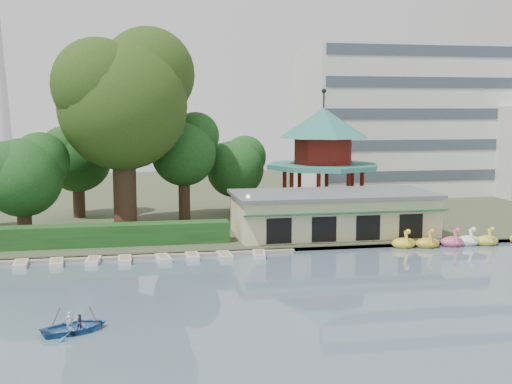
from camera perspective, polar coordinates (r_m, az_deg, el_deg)
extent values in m
plane|color=slate|center=(37.33, 2.11, -11.16)|extent=(220.00, 220.00, 0.00)
cube|color=#424930|center=(87.67, -5.38, -0.40)|extent=(220.00, 70.00, 0.40)
cube|color=gray|center=(53.71, -1.97, -5.28)|extent=(220.00, 0.60, 0.30)
cube|color=gray|center=(53.21, -14.90, -5.68)|extent=(34.00, 1.60, 0.24)
cube|color=beige|center=(60.07, 6.82, -2.00)|extent=(18.00, 8.00, 3.60)
cube|color=#595B5E|center=(59.79, 6.85, -0.16)|extent=(18.60, 8.60, 0.30)
cube|color=#194C2D|center=(55.91, 8.15, -1.88)|extent=(18.00, 1.59, 0.45)
cylinder|color=beige|center=(70.28, 5.93, -1.64)|extent=(10.40, 10.40, 1.20)
cylinder|color=#2A7769|center=(69.70, 5.98, 2.30)|extent=(12.40, 12.40, 0.50)
cylinder|color=maroon|center=(69.58, 5.99, 3.66)|extent=(6.40, 6.40, 2.80)
cone|color=#2A7769|center=(69.46, 6.03, 6.13)|extent=(10.00, 10.00, 3.20)
cylinder|color=black|center=(69.46, 6.06, 8.19)|extent=(0.16, 0.16, 1.80)
cube|color=silver|center=(92.64, 13.58, 6.17)|extent=(30.00, 14.00, 20.00)
cube|color=#1C4A1A|center=(56.49, -17.73, -3.81)|extent=(30.00, 2.00, 1.80)
cylinder|color=black|center=(55.16, -0.70, -2.56)|extent=(0.12, 0.12, 4.00)
sphere|color=beige|center=(54.84, -0.71, -0.40)|extent=(0.36, 0.36, 0.36)
cylinder|color=#3A281C|center=(62.91, -11.61, 1.06)|extent=(2.21, 2.21, 9.58)
sphere|color=#2A4415|center=(62.56, -11.77, 7.53)|extent=(12.27, 12.27, 12.27)
sphere|color=#2A4415|center=(64.50, -9.60, 10.29)|extent=(9.20, 9.20, 9.20)
sphere|color=#2A4415|center=(61.46, -13.87, 9.27)|extent=(8.59, 8.59, 8.59)
cylinder|color=#3A281C|center=(62.08, -19.91, -1.74)|extent=(1.29, 1.29, 4.34)
sphere|color=#1C4A1A|center=(61.69, -20.04, 1.21)|extent=(7.15, 7.15, 7.15)
sphere|color=#1C4A1A|center=(62.41, -18.64, 2.61)|extent=(5.36, 5.36, 5.36)
sphere|color=#1C4A1A|center=(61.13, -21.34, 1.92)|extent=(5.00, 5.00, 5.00)
cylinder|color=#3A281C|center=(67.27, -6.39, -0.14)|extent=(1.21, 1.21, 5.63)
sphere|color=#1C4A1A|center=(66.87, -6.44, 3.40)|extent=(6.70, 6.70, 6.70)
sphere|color=#1C4A1A|center=(67.89, -5.40, 5.00)|extent=(5.02, 5.02, 5.02)
sphere|color=#1C4A1A|center=(66.06, -7.43, 4.32)|extent=(4.69, 4.69, 4.69)
cylinder|color=#3A281C|center=(71.99, -1.86, -0.27)|extent=(1.15, 1.15, 3.99)
sphere|color=#1C4A1A|center=(71.67, -1.86, 2.07)|extent=(6.41, 6.41, 6.41)
sphere|color=#1C4A1A|center=(72.72, -0.98, 3.16)|extent=(4.81, 4.81, 4.81)
sphere|color=#1C4A1A|center=(70.81, -2.69, 2.65)|extent=(4.49, 4.49, 4.49)
cylinder|color=#3A281C|center=(71.37, -15.47, -0.15)|extent=(1.28, 1.28, 5.10)
sphere|color=#1C4A1A|center=(71.00, -15.58, 2.87)|extent=(7.11, 7.11, 7.11)
sphere|color=#1C4A1A|center=(71.86, -14.42, 4.27)|extent=(5.33, 5.33, 5.33)
sphere|color=#1C4A1A|center=(70.35, -16.66, 3.63)|extent=(4.97, 4.97, 4.97)
ellipsoid|color=yellow|center=(57.28, 12.99, -4.47)|extent=(2.16, 1.44, 0.99)
cylinder|color=yellow|center=(56.67, 13.23, -4.04)|extent=(0.26, 0.79, 1.29)
sphere|color=yellow|center=(56.28, 13.37, -3.44)|extent=(0.44, 0.44, 0.44)
ellipsoid|color=gold|center=(57.81, 15.00, -4.43)|extent=(2.16, 1.44, 0.99)
cylinder|color=gold|center=(57.22, 15.25, -3.99)|extent=(0.26, 0.79, 1.29)
sphere|color=gold|center=(56.84, 15.40, -3.40)|extent=(0.44, 0.44, 0.44)
ellipsoid|color=#D15C7E|center=(58.98, 17.06, -4.27)|extent=(2.16, 1.44, 0.99)
cylinder|color=#D15C7E|center=(58.40, 17.33, -3.84)|extent=(0.26, 0.79, 1.29)
sphere|color=#D15C7E|center=(58.02, 17.49, -3.27)|extent=(0.44, 0.44, 0.44)
ellipsoid|color=white|center=(59.84, 18.33, -4.16)|extent=(2.16, 1.44, 0.99)
cylinder|color=white|center=(59.27, 18.61, -3.73)|extent=(0.26, 0.79, 1.29)
sphere|color=white|center=(58.89, 18.77, -3.17)|extent=(0.44, 0.44, 0.44)
ellipsoid|color=gold|center=(60.40, 19.80, -4.11)|extent=(2.16, 1.44, 0.99)
cylinder|color=gold|center=(59.84, 20.09, -3.69)|extent=(0.26, 0.79, 1.29)
sphere|color=gold|center=(59.47, 20.26, -3.13)|extent=(0.44, 0.44, 0.44)
cube|color=silver|center=(52.32, -20.19, -6.03)|extent=(1.15, 2.36, 0.36)
cube|color=silver|center=(51.91, -17.32, -6.02)|extent=(1.20, 2.38, 0.36)
cube|color=silver|center=(51.80, -14.27, -5.94)|extent=(1.17, 2.37, 0.36)
cube|color=silver|center=(51.56, -11.59, -5.92)|extent=(1.01, 2.30, 0.36)
cube|color=silver|center=(51.54, -8.25, -5.86)|extent=(1.32, 2.42, 0.36)
cube|color=silver|center=(52.03, -5.68, -5.69)|extent=(1.04, 2.32, 0.36)
cube|color=silver|center=(52.03, -2.79, -5.66)|extent=(1.14, 2.36, 0.36)
cube|color=silver|center=(52.43, 0.26, -5.56)|extent=(1.33, 2.42, 0.36)
imported|color=#2E68A2|center=(36.33, -15.80, -11.12)|extent=(5.89, 5.13, 1.02)
imported|color=silver|center=(36.53, -16.25, -10.91)|extent=(0.42, 0.35, 0.97)
imported|color=#313646|center=(36.10, -15.35, -11.13)|extent=(0.56, 0.50, 0.94)
cylinder|color=#3A281C|center=(36.51, -17.70, -11.36)|extent=(0.94, 0.29, 2.01)
cylinder|color=#3A281C|center=(36.29, -13.87, -11.34)|extent=(0.94, 0.29, 2.01)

